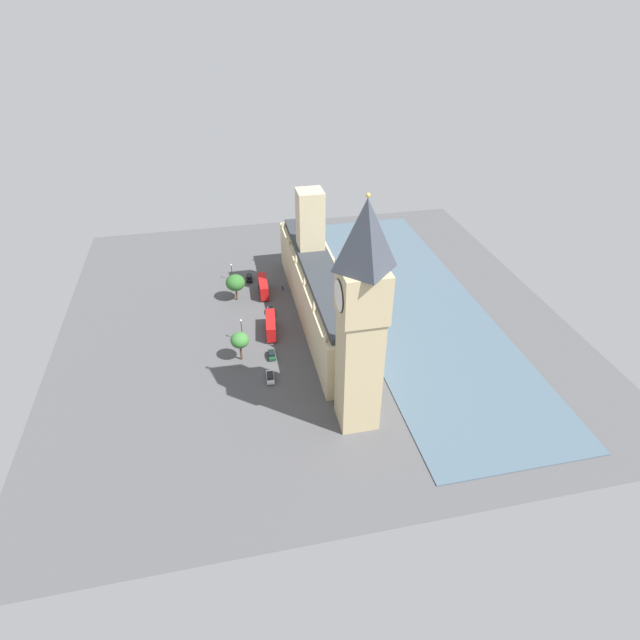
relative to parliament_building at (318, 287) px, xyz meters
The scene contains 15 objects.
ground_plane 9.36m from the parliament_building, 36.96° to the left, with size 141.02×141.02×0.00m, color #4C4C4F.
river_thames 30.44m from the parliament_building, behind, with size 38.37×126.92×0.25m, color #475B6B.
parliament_building is the anchor object (origin of this frame).
clock_tower 47.52m from the parliament_building, 89.20° to the left, with size 9.25×9.25×52.30m.
car_black_near_tower 31.14m from the parliament_building, 53.37° to the right, with size 2.06×4.71×1.74m.
double_decker_bus_by_river_gate 21.46m from the parliament_building, 45.51° to the right, with size 2.93×10.58×4.75m.
car_silver_trailing 16.19m from the parliament_building, 12.02° to the right, with size 2.21×4.65×1.74m.
double_decker_bus_opposite_hall 17.60m from the parliament_building, 25.32° to the left, with size 3.58×10.70×4.75m.
car_dark_green_far_end 25.34m from the parliament_building, 47.85° to the left, with size 1.91×4.10×1.74m.
car_white_kerbside 32.90m from the parliament_building, 56.51° to the left, with size 2.20×4.87×1.74m.
pedestrian_under_trees 19.74m from the parliament_building, 62.69° to the right, with size 0.66×0.68×1.63m.
plane_tree_midblock 26.33m from the parliament_building, 29.40° to the right, with size 5.76×5.76×8.37m.
plane_tree_corner 29.42m from the parliament_building, 35.54° to the left, with size 4.69×4.69×8.07m.
street_lamp_leading 24.92m from the parliament_building, 21.45° to the left, with size 0.56×0.56×6.93m.
street_lamp_slot_10 34.79m from the parliament_building, 47.52° to the right, with size 0.56×0.56×5.82m.
Camera 1 is at (23.70, 122.10, 82.48)m, focal length 28.87 mm.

